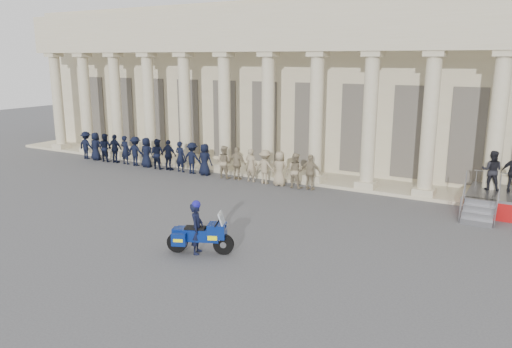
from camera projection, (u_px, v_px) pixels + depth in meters
name	position (u px, v px, depth m)	size (l,w,h in m)	color
ground	(195.00, 226.00, 18.28)	(90.00, 90.00, 0.00)	#48484B
building	(341.00, 83.00, 29.71)	(40.00, 12.50, 9.00)	#C2B591
officer_rank	(181.00, 157.00, 26.71)	(15.79, 0.63, 1.67)	black
motorcycle	(201.00, 235.00, 15.58)	(2.03, 1.26, 1.37)	black
rider	(197.00, 227.00, 15.53)	(0.59, 0.70, 1.73)	black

